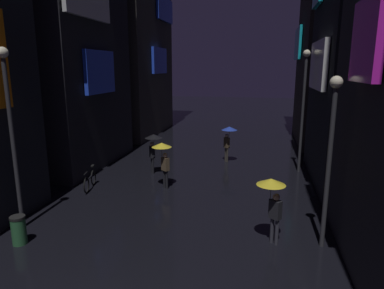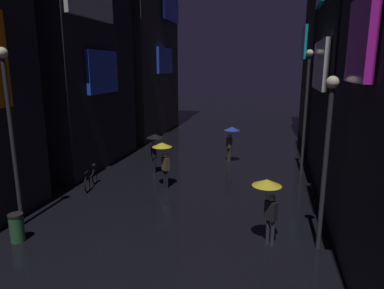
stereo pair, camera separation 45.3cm
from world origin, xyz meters
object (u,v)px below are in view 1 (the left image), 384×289
Objects in this scene: bicycle_parked_at_storefront at (90,180)px; trash_bin at (19,230)px; pedestrian_foreground_left_black at (153,143)px; streetlamp_right_far at (304,99)px; streetlamp_right_near at (331,143)px; pedestrian_midstreet_centre_blue at (228,134)px; streetlamp_left_near at (10,121)px; pedestrian_far_right_yellow at (273,193)px; pedestrian_foreground_right_yellow at (163,153)px.

bicycle_parked_at_storefront is 5.11m from trash_bin.
pedestrian_foreground_left_black is 8.02m from streetlamp_right_far.
streetlamp_right_far is (9.60, 4.74, 3.49)m from bicycle_parked_at_storefront.
pedestrian_foreground_left_black is at bearing 141.15° from streetlamp_right_near.
pedestrian_midstreet_centre_blue is 11.82m from streetlamp_left_near.
streetlamp_right_far reaches higher than pedestrian_foreground_left_black.
pedestrian_foreground_left_black is at bearing 76.77° from trash_bin.
streetlamp_right_near is at bearing -90.00° from streetlamp_right_far.
streetlamp_right_far is at bearing -15.72° from pedestrian_midstreet_centre_blue.
streetlamp_right_far reaches higher than bicycle_parked_at_storefront.
pedestrian_far_right_yellow reaches higher than bicycle_parked_at_storefront.
streetlamp_left_near reaches higher than pedestrian_foreground_right_yellow.
pedestrian_midstreet_centre_blue is 10.02m from streetlamp_right_near.
bicycle_parked_at_storefront is 5.30m from streetlamp_left_near.
pedestrian_foreground_left_black is 3.72m from bicycle_parked_at_storefront.
pedestrian_foreground_right_yellow reaches higher than trash_bin.
bicycle_parked_at_storefront is 1.93× the size of trash_bin.
pedestrian_midstreet_centre_blue is at bearing 41.00° from pedestrian_foreground_left_black.
pedestrian_foreground_left_black is (-3.55, -3.09, 0.00)m from pedestrian_midstreet_centre_blue.
streetlamp_right_far is (6.35, 3.92, 2.21)m from pedestrian_foreground_right_yellow.
streetlamp_right_near is at bearing 11.22° from trash_bin.
streetlamp_right_near is 9.89m from trash_bin.
pedestrian_far_right_yellow is 2.26m from streetlamp_right_near.
pedestrian_far_right_yellow is 2.28× the size of trash_bin.
pedestrian_foreground_right_yellow is 1.18× the size of bicycle_parked_at_storefront.
streetlamp_right_far is at bearing 41.38° from streetlamp_left_near.
pedestrian_midstreet_centre_blue is at bearing 63.95° from pedestrian_foreground_right_yellow.
pedestrian_midstreet_centre_blue is at bearing 45.67° from bicycle_parked_at_storefront.
pedestrian_far_right_yellow reaches higher than trash_bin.
bicycle_parked_at_storefront is at bearing -128.02° from pedestrian_foreground_left_black.
trash_bin is at bearing -116.45° from pedestrian_foreground_right_yellow.
pedestrian_foreground_right_yellow is at bearing -148.36° from streetlamp_right_far.
bicycle_parked_at_storefront reaches higher than trash_bin.
streetlamp_left_near is (-6.10, -9.91, 2.08)m from pedestrian_midstreet_centre_blue.
pedestrian_foreground_right_yellow is 0.41× the size of streetlamp_right_near.
pedestrian_far_right_yellow is at bearing -101.00° from streetlamp_right_far.
pedestrian_far_right_yellow is at bearing 12.59° from trash_bin.
streetlamp_right_near reaches higher than pedestrian_far_right_yellow.
streetlamp_right_far is (1.58, 8.11, 2.21)m from pedestrian_far_right_yellow.
trash_bin is (-9.30, -1.84, -2.82)m from streetlamp_right_near.
streetlamp_right_far reaches higher than pedestrian_foreground_right_yellow.
streetlamp_right_near reaches higher than pedestrian_foreground_left_black.
pedestrian_foreground_right_yellow is 2.28× the size of trash_bin.
pedestrian_foreground_right_yellow is 7.72m from streetlamp_right_near.
streetlamp_right_near is (6.35, -4.08, 1.62)m from pedestrian_foreground_right_yellow.
streetlamp_right_far reaches higher than streetlamp_left_near.
streetlamp_right_near is at bearing -18.73° from bicycle_parked_at_storefront.
streetlamp_right_near is (7.45, -6.00, 1.62)m from pedestrian_foreground_left_black.
streetlamp_left_near is 0.96× the size of streetlamp_right_far.
pedestrian_foreground_left_black is at bearing 119.70° from pedestrian_foreground_right_yellow.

